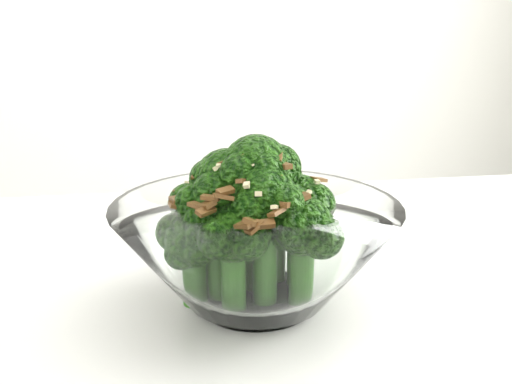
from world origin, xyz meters
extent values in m
cube|color=white|center=(-0.05, -0.05, 0.73)|extent=(1.27, 0.92, 0.04)
cylinder|color=white|center=(-0.05, -0.01, 0.75)|extent=(0.10, 0.10, 0.01)
cylinder|color=#295E18|center=(-0.05, -0.01, 0.81)|extent=(0.02, 0.02, 0.09)
sphere|color=#276012|center=(-0.05, -0.01, 0.87)|extent=(0.06, 0.06, 0.06)
cylinder|color=#295E18|center=(-0.03, 0.01, 0.80)|extent=(0.02, 0.02, 0.08)
sphere|color=#276012|center=(-0.03, 0.01, 0.86)|extent=(0.05, 0.05, 0.05)
cylinder|color=#295E18|center=(-0.07, 0.00, 0.80)|extent=(0.02, 0.02, 0.08)
sphere|color=#276012|center=(-0.07, 0.00, 0.86)|extent=(0.05, 0.05, 0.05)
cylinder|color=#295E18|center=(-0.05, -0.04, 0.80)|extent=(0.02, 0.02, 0.08)
sphere|color=#276012|center=(-0.05, -0.04, 0.85)|extent=(0.05, 0.05, 0.05)
cylinder|color=#295E18|center=(-0.01, -0.01, 0.79)|extent=(0.02, 0.02, 0.06)
sphere|color=#276012|center=(-0.01, -0.01, 0.84)|extent=(0.05, 0.05, 0.05)
cylinder|color=#295E18|center=(-0.08, 0.01, 0.79)|extent=(0.02, 0.02, 0.06)
sphere|color=#276012|center=(-0.08, 0.01, 0.83)|extent=(0.05, 0.05, 0.05)
cylinder|color=#295E18|center=(-0.02, -0.05, 0.79)|extent=(0.02, 0.02, 0.06)
sphere|color=#276012|center=(-0.02, -0.05, 0.83)|extent=(0.05, 0.05, 0.05)
cylinder|color=#295E18|center=(-0.07, -0.04, 0.79)|extent=(0.02, 0.02, 0.05)
sphere|color=#276012|center=(-0.07, -0.04, 0.83)|extent=(0.05, 0.05, 0.05)
cylinder|color=#295E18|center=(0.00, 0.02, 0.79)|extent=(0.02, 0.02, 0.05)
sphere|color=#276012|center=(0.00, 0.02, 0.82)|extent=(0.04, 0.04, 0.04)
cylinder|color=#295E18|center=(-0.10, -0.02, 0.78)|extent=(0.02, 0.02, 0.04)
sphere|color=#276012|center=(-0.10, -0.02, 0.82)|extent=(0.05, 0.05, 0.05)
cylinder|color=#295E18|center=(-0.04, 0.04, 0.79)|extent=(0.02, 0.02, 0.05)
sphere|color=#276012|center=(-0.04, 0.04, 0.82)|extent=(0.04, 0.04, 0.04)
cylinder|color=#295E18|center=(-0.03, 0.01, 0.79)|extent=(0.02, 0.02, 0.06)
sphere|color=#276012|center=(-0.03, 0.01, 0.83)|extent=(0.04, 0.04, 0.04)
cylinder|color=#295E18|center=(-0.08, -0.02, 0.79)|extent=(0.02, 0.02, 0.06)
sphere|color=#276012|center=(-0.08, -0.02, 0.84)|extent=(0.05, 0.05, 0.05)
cube|color=brown|center=(-0.04, -0.05, 0.86)|extent=(0.02, 0.02, 0.01)
cube|color=brown|center=(-0.06, 0.01, 0.88)|extent=(0.02, 0.02, 0.01)
cube|color=brown|center=(-0.09, 0.01, 0.86)|extent=(0.01, 0.01, 0.01)
cube|color=brown|center=(-0.06, -0.02, 0.88)|extent=(0.01, 0.02, 0.01)
cube|color=brown|center=(-0.03, 0.05, 0.85)|extent=(0.02, 0.02, 0.00)
cube|color=brown|center=(-0.05, 0.04, 0.86)|extent=(0.01, 0.02, 0.01)
cube|color=brown|center=(-0.04, -0.04, 0.87)|extent=(0.01, 0.02, 0.01)
cube|color=brown|center=(-0.06, 0.05, 0.86)|extent=(0.01, 0.02, 0.01)
cube|color=brown|center=(-0.06, 0.03, 0.87)|extent=(0.01, 0.02, 0.01)
cube|color=brown|center=(0.01, 0.01, 0.85)|extent=(0.02, 0.02, 0.01)
cube|color=brown|center=(-0.10, 0.01, 0.85)|extent=(0.02, 0.02, 0.01)
cube|color=brown|center=(-0.06, -0.04, 0.87)|extent=(0.02, 0.01, 0.01)
cube|color=brown|center=(-0.04, -0.05, 0.86)|extent=(0.01, 0.02, 0.01)
cube|color=brown|center=(0.00, 0.04, 0.85)|extent=(0.01, 0.01, 0.01)
cube|color=brown|center=(-0.10, -0.03, 0.85)|extent=(0.02, 0.02, 0.01)
cube|color=brown|center=(-0.07, -0.07, 0.84)|extent=(0.01, 0.02, 0.01)
cube|color=brown|center=(-0.09, -0.05, 0.85)|extent=(0.02, 0.01, 0.01)
cube|color=brown|center=(-0.04, -0.06, 0.86)|extent=(0.02, 0.02, 0.01)
cube|color=brown|center=(-0.03, -0.03, 0.88)|extent=(0.01, 0.02, 0.00)
cube|color=brown|center=(-0.07, 0.00, 0.87)|extent=(0.02, 0.02, 0.01)
cube|color=brown|center=(-0.01, 0.02, 0.86)|extent=(0.02, 0.02, 0.01)
cube|color=brown|center=(-0.05, -0.07, 0.85)|extent=(0.02, 0.01, 0.01)
cube|color=brown|center=(-0.03, -0.05, 0.86)|extent=(0.02, 0.01, 0.01)
cube|color=brown|center=(-0.07, -0.02, 0.87)|extent=(0.01, 0.01, 0.01)
cube|color=brown|center=(-0.02, 0.03, 0.86)|extent=(0.01, 0.01, 0.01)
cube|color=brown|center=(-0.08, 0.03, 0.86)|extent=(0.02, 0.01, 0.01)
cube|color=brown|center=(-0.02, 0.00, 0.87)|extent=(0.02, 0.01, 0.01)
cube|color=brown|center=(-0.06, -0.07, 0.84)|extent=(0.02, 0.01, 0.01)
cube|color=brown|center=(-0.09, -0.04, 0.86)|extent=(0.02, 0.01, 0.00)
cube|color=brown|center=(0.01, -0.01, 0.86)|extent=(0.02, 0.01, 0.01)
cube|color=brown|center=(-0.08, 0.04, 0.85)|extent=(0.01, 0.01, 0.01)
cube|color=brown|center=(-0.08, -0.04, 0.86)|extent=(0.01, 0.01, 0.01)
cube|color=brown|center=(-0.03, 0.04, 0.85)|extent=(0.01, 0.02, 0.01)
cube|color=brown|center=(-0.01, 0.02, 0.86)|extent=(0.01, 0.01, 0.01)
cube|color=brown|center=(-0.08, -0.04, 0.86)|extent=(0.02, 0.01, 0.01)
cube|color=brown|center=(-0.04, 0.00, 0.89)|extent=(0.02, 0.02, 0.01)
cube|color=brown|center=(-0.01, 0.04, 0.85)|extent=(0.01, 0.01, 0.01)
cube|color=brown|center=(-0.06, -0.07, 0.84)|extent=(0.02, 0.01, 0.01)
cube|color=brown|center=(-0.07, -0.01, 0.88)|extent=(0.02, 0.02, 0.01)
cube|color=brown|center=(-0.11, 0.00, 0.85)|extent=(0.01, 0.02, 0.01)
cube|color=brown|center=(-0.08, 0.04, 0.85)|extent=(0.02, 0.02, 0.01)
cube|color=brown|center=(-0.05, 0.00, 0.89)|extent=(0.02, 0.01, 0.01)
cube|color=brown|center=(-0.07, -0.07, 0.85)|extent=(0.02, 0.02, 0.01)
cube|color=brown|center=(-0.07, 0.02, 0.87)|extent=(0.02, 0.02, 0.01)
cube|color=brown|center=(-0.04, 0.03, 0.87)|extent=(0.02, 0.01, 0.01)
cube|color=brown|center=(-0.11, -0.01, 0.84)|extent=(0.01, 0.02, 0.01)
cube|color=brown|center=(-0.03, -0.03, 0.88)|extent=(0.01, 0.02, 0.01)
cube|color=brown|center=(-0.09, -0.04, 0.85)|extent=(0.01, 0.02, 0.01)
cube|color=beige|center=(-0.06, -0.02, 0.88)|extent=(0.00, 0.00, 0.00)
cube|color=beige|center=(-0.05, -0.07, 0.85)|extent=(0.01, 0.01, 0.01)
cube|color=beige|center=(-0.01, 0.03, 0.86)|extent=(0.00, 0.00, 0.00)
cube|color=beige|center=(0.00, -0.03, 0.86)|extent=(0.00, 0.00, 0.00)
cube|color=beige|center=(-0.06, -0.03, 0.88)|extent=(0.01, 0.01, 0.00)
cube|color=beige|center=(-0.10, -0.01, 0.86)|extent=(0.00, 0.00, 0.00)
cube|color=beige|center=(-0.05, 0.00, 0.89)|extent=(0.01, 0.00, 0.00)
cube|color=beige|center=(-0.06, 0.00, 0.88)|extent=(0.01, 0.01, 0.01)
cube|color=beige|center=(-0.03, -0.02, 0.88)|extent=(0.01, 0.01, 0.01)
cube|color=beige|center=(-0.10, 0.02, 0.85)|extent=(0.01, 0.01, 0.01)
cube|color=beige|center=(-0.07, 0.05, 0.85)|extent=(0.01, 0.01, 0.01)
cube|color=beige|center=(-0.01, -0.04, 0.86)|extent=(0.01, 0.01, 0.00)
cube|color=beige|center=(-0.01, 0.03, 0.86)|extent=(0.01, 0.01, 0.00)
cube|color=beige|center=(-0.05, 0.02, 0.88)|extent=(0.01, 0.01, 0.00)
cube|color=beige|center=(-0.10, -0.01, 0.85)|extent=(0.01, 0.01, 0.01)
cube|color=beige|center=(-0.02, 0.03, 0.86)|extent=(0.01, 0.01, 0.00)
cube|color=beige|center=(-0.06, -0.05, 0.87)|extent=(0.01, 0.01, 0.01)
cube|color=beige|center=(-0.03, 0.03, 0.87)|extent=(0.01, 0.01, 0.00)
cube|color=beige|center=(-0.08, -0.01, 0.87)|extent=(0.01, 0.01, 0.01)
cube|color=beige|center=(-0.02, 0.00, 0.88)|extent=(0.00, 0.00, 0.00)
cube|color=beige|center=(-0.04, 0.00, 0.89)|extent=(0.00, 0.00, 0.00)
cube|color=beige|center=(-0.05, -0.04, 0.87)|extent=(0.01, 0.01, 0.00)
cube|color=beige|center=(-0.08, -0.01, 0.87)|extent=(0.01, 0.01, 0.00)
cube|color=beige|center=(-0.06, -0.05, 0.86)|extent=(0.01, 0.01, 0.01)
camera|label=1|loc=(-0.16, -0.43, 0.98)|focal=40.00mm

